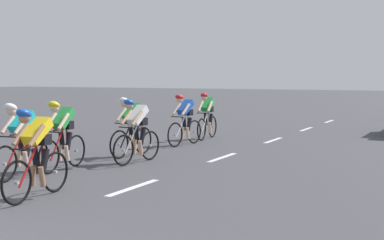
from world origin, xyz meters
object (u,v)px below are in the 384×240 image
(cyclist_lead, at_px, (36,152))
(cyclist_third, at_px, (62,134))
(cyclist_fifth, at_px, (131,126))
(cyclist_seventh, at_px, (207,115))
(cyclist_second, at_px, (21,139))
(cyclist_fourth, at_px, (136,130))
(cyclist_sixth, at_px, (184,119))

(cyclist_lead, distance_m, cyclist_third, 2.64)
(cyclist_fifth, xyz_separation_m, cyclist_seventh, (0.11, 4.23, 0.00))
(cyclist_fifth, bearing_deg, cyclist_lead, -75.17)
(cyclist_second, bearing_deg, cyclist_lead, -36.81)
(cyclist_lead, height_order, cyclist_fourth, same)
(cyclist_fourth, bearing_deg, cyclist_seventh, 96.69)
(cyclist_sixth, relative_size, cyclist_seventh, 1.00)
(cyclist_lead, height_order, cyclist_sixth, same)
(cyclist_fifth, xyz_separation_m, cyclist_sixth, (0.20, 2.51, 0.00))
(cyclist_seventh, bearing_deg, cyclist_second, -93.44)
(cyclist_sixth, bearing_deg, cyclist_fourth, -81.40)
(cyclist_third, height_order, cyclist_fifth, same)
(cyclist_second, height_order, cyclist_seventh, same)
(cyclist_third, height_order, cyclist_sixth, same)
(cyclist_lead, distance_m, cyclist_sixth, 7.13)
(cyclist_second, distance_m, cyclist_fifth, 3.40)
(cyclist_third, xyz_separation_m, cyclist_fourth, (0.92, 1.53, 0.00))
(cyclist_third, height_order, cyclist_fourth, same)
(cyclist_second, distance_m, cyclist_fourth, 2.80)
(cyclist_second, height_order, cyclist_fourth, same)
(cyclist_lead, relative_size, cyclist_sixth, 1.00)
(cyclist_second, relative_size, cyclist_fourth, 1.00)
(cyclist_third, relative_size, cyclist_fourth, 1.00)
(cyclist_third, bearing_deg, cyclist_fifth, 84.65)
(cyclist_fourth, xyz_separation_m, cyclist_fifth, (-0.70, 0.79, 0.00))
(cyclist_lead, xyz_separation_m, cyclist_fifth, (-1.20, 4.55, 0.00))
(cyclist_second, height_order, cyclist_third, same)
(cyclist_fourth, height_order, cyclist_fifth, same)
(cyclist_third, relative_size, cyclist_seventh, 1.00)
(cyclist_third, distance_m, cyclist_sixth, 4.85)
(cyclist_second, relative_size, cyclist_third, 1.00)
(cyclist_seventh, bearing_deg, cyclist_lead, -82.91)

